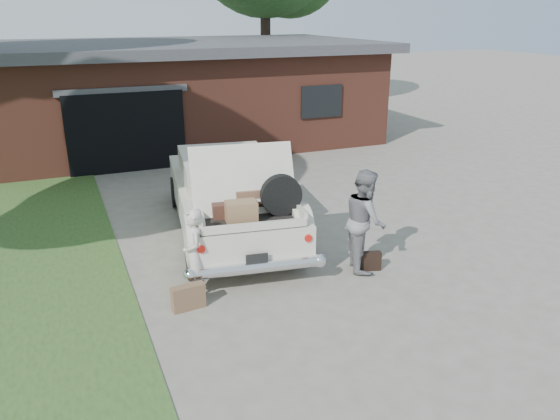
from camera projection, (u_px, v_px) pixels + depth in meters
name	position (u px, v px, depth m)	size (l,w,h in m)	color
ground	(294.00, 284.00, 9.05)	(90.00, 90.00, 0.00)	gray
house	(184.00, 91.00, 18.77)	(12.80, 7.80, 3.30)	brown
sedan	(229.00, 195.00, 10.93)	(2.83, 5.64, 2.14)	beige
woman_left	(194.00, 253.00, 8.47)	(0.52, 0.34, 1.43)	beige
woman_right	(365.00, 220.00, 9.34)	(0.86, 0.67, 1.78)	slate
suitcase_left	(188.00, 297.00, 8.22)	(0.51, 0.16, 0.39)	brown
suitcase_right	(368.00, 261.00, 9.48)	(0.43, 0.14, 0.33)	black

